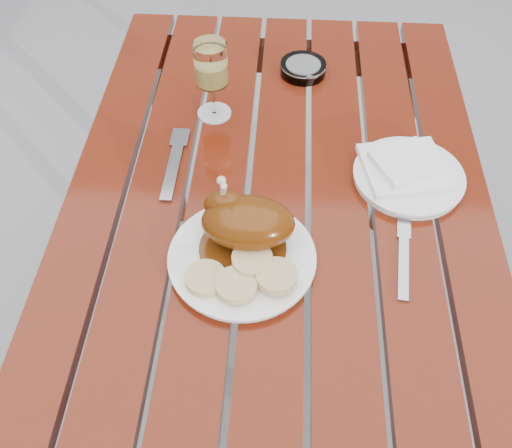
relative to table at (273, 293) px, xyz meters
The scene contains 11 objects.
ground 0.38m from the table, ahead, with size 60.00×60.00×0.00m, color slate.
table is the anchor object (origin of this frame).
dinner_plate 0.43m from the table, 106.93° to the right, with size 0.25×0.25×0.02m, color white.
roast_duck 0.46m from the table, 110.68° to the right, with size 0.16×0.15×0.11m.
bread_dumplings 0.47m from the table, 102.36° to the right, with size 0.18×0.11×0.03m.
wine_glass 0.53m from the table, 124.99° to the left, with size 0.07×0.07×0.17m, color #DBC663.
side_plate 0.46m from the table, ahead, with size 0.21×0.21×0.02m, color white.
napkin 0.47m from the table, 10.26° to the left, with size 0.15×0.14×0.01m, color white.
ashtray 0.54m from the table, 83.25° to the left, with size 0.11×0.11×0.03m, color #B2B7BC.
fork 0.43m from the table, 169.13° to the left, with size 0.02×0.19×0.01m, color gray.
knife 0.46m from the table, 34.88° to the right, with size 0.02×0.18×0.01m, color gray.
Camera 1 is at (0.00, -0.75, 1.54)m, focal length 40.00 mm.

